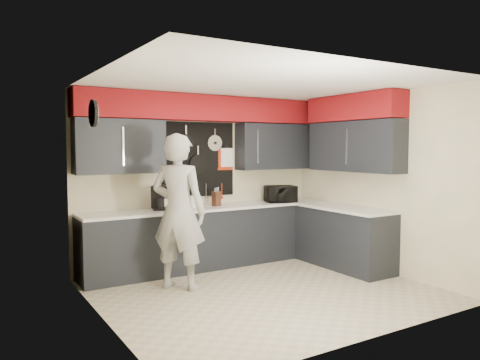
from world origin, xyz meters
TOP-DOWN VIEW (x-y plane):
  - ground at (0.00, 0.00)m, footprint 4.00×4.00m
  - back_wall_assembly at (0.01, 1.60)m, footprint 4.00×0.36m
  - right_wall_assembly at (1.85, 0.26)m, footprint 0.36×3.50m
  - left_wall_assembly at (-1.99, 0.02)m, footprint 0.05×3.50m
  - base_cabinets at (0.49, 1.13)m, footprint 3.95×2.20m
  - microwave at (1.24, 1.34)m, footprint 0.55×0.45m
  - knife_block at (0.10, 1.43)m, footprint 0.12×0.12m
  - utensil_crock at (-0.27, 1.49)m, footprint 0.14×0.14m
  - coffee_maker at (-0.81, 1.48)m, footprint 0.26×0.29m
  - person at (-0.87, 0.66)m, footprint 0.83×0.86m

SIDE VIEW (x-z plane):
  - ground at x=0.00m, z-range 0.00..0.00m
  - base_cabinets at x=0.49m, z-range 0.00..0.92m
  - person at x=-0.87m, z-range 0.00..1.99m
  - utensil_crock at x=-0.27m, z-range 0.92..1.09m
  - knife_block at x=0.10m, z-range 0.92..1.15m
  - microwave at x=1.24m, z-range 0.92..1.19m
  - coffee_maker at x=-0.81m, z-range 0.93..1.28m
  - left_wall_assembly at x=-1.99m, z-range 0.03..2.63m
  - right_wall_assembly at x=1.85m, z-range 0.64..3.24m
  - back_wall_assembly at x=0.01m, z-range 0.71..3.31m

